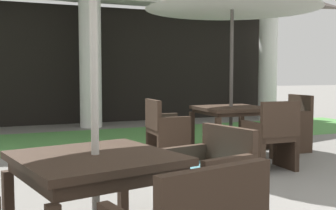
{
  "coord_description": "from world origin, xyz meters",
  "views": [
    {
      "loc": [
        -2.15,
        -2.48,
        1.25
      ],
      "look_at": [
        0.09,
        2.76,
        0.81
      ],
      "focal_mm": 45.1,
      "sensor_mm": 36.0,
      "label": 1
    }
  ],
  "objects": [
    {
      "name": "patio_chair_near_foreground_south",
      "position": [
        1.16,
        1.92,
        0.41
      ],
      "size": [
        0.59,
        0.52,
        0.9
      ],
      "rotation": [
        0.0,
        0.0,
        -0.04
      ],
      "color": "#38281E",
      "rests_on": "ground"
    },
    {
      "name": "patio_table_near_foreground",
      "position": [
        1.21,
        2.97,
        0.64
      ],
      "size": [
        1.0,
        1.0,
        0.74
      ],
      "rotation": [
        0.0,
        0.0,
        -0.04
      ],
      "color": "#38281E",
      "rests_on": "ground"
    },
    {
      "name": "patio_table_mid_left",
      "position": [
        -1.5,
        0.28,
        0.61
      ],
      "size": [
        1.16,
        1.16,
        0.7
      ],
      "rotation": [
        0.0,
        0.0,
        0.21
      ],
      "color": "#38281E",
      "rests_on": "ground"
    },
    {
      "name": "lawn_strip",
      "position": [
        0.0,
        5.32,
        0.0
      ],
      "size": [
        12.76,
        2.49,
        0.01
      ],
      "primitive_type": "cube",
      "color": "#519347",
      "rests_on": "ground"
    },
    {
      "name": "patio_chair_near_foreground_west",
      "position": [
        0.16,
        3.02,
        0.41
      ],
      "size": [
        0.51,
        0.58,
        0.87
      ],
      "rotation": [
        0.0,
        0.0,
        -1.61
      ],
      "color": "#38281E",
      "rests_on": "ground"
    },
    {
      "name": "patio_chair_mid_left_east",
      "position": [
        -0.53,
        0.48,
        0.39
      ],
      "size": [
        0.65,
        0.72,
        0.81
      ],
      "rotation": [
        0.0,
        0.0,
        -4.51
      ],
      "color": "#38281E",
      "rests_on": "ground"
    },
    {
      "name": "patio_chair_near_foreground_east",
      "position": [
        2.26,
        2.93,
        0.42
      ],
      "size": [
        0.57,
        0.61,
        0.89
      ],
      "rotation": [
        0.0,
        0.0,
        1.53
      ],
      "color": "#38281E",
      "rests_on": "ground"
    }
  ]
}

